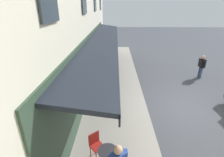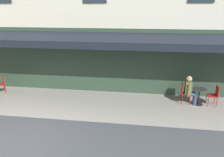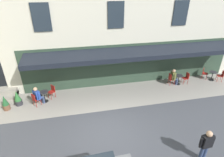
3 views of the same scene
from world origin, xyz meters
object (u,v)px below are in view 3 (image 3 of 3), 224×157
Objects in this scene: cafe_chair_red_facing_street at (52,91)px; potted_plant_entrance_right at (18,98)px; cafe_chair_red_under_awning at (186,77)px; cafe_table_near_entrance at (179,78)px; cafe_chair_red_by_window at (221,75)px; cafe_table_mid_terrace at (213,75)px; cafe_table_streetside at (44,95)px; cafe_chair_red_near_door at (204,72)px; seated_patron_in_olive at (174,76)px; cafe_chair_red_corner_right at (35,99)px; cafe_chair_red_back_row at (171,78)px; potted_plant_mid_terrace at (5,103)px; walking_pedestrian_in_black at (206,144)px; seated_companion_in_blue at (38,95)px.

potted_plant_entrance_right is (2.11, 0.45, -0.04)m from cafe_chair_red_facing_street.
cafe_chair_red_under_awning is 1.00× the size of cafe_chair_red_facing_street.
cafe_table_near_entrance is 0.82× the size of cafe_chair_red_by_window.
cafe_table_mid_terrace is 13.00m from cafe_table_streetside.
cafe_chair_red_under_awning is at bearing -178.35° from potted_plant_entrance_right.
cafe_table_near_entrance is at bearing 9.68° from cafe_chair_red_near_door.
cafe_table_streetside is 1.63m from potted_plant_entrance_right.
cafe_table_mid_terrace is 0.63m from cafe_chair_red_near_door.
cafe_chair_red_corner_right is at bearing 4.42° from seated_patron_in_olive.
cafe_chair_red_near_door is (-3.20, -0.38, 0.00)m from cafe_chair_red_back_row.
cafe_chair_red_by_window is 0.90× the size of potted_plant_mid_terrace.
potted_plant_mid_terrace is at bearing 4.67° from cafe_chair_red_near_door.
cafe_chair_red_near_door is at bearing -166.60° from cafe_chair_red_under_awning.
cafe_chair_red_under_awning is at bearing -176.30° from cafe_chair_red_corner_right.
cafe_chair_red_by_window is (-3.61, 0.25, 0.06)m from cafe_table_near_entrance.
cafe_table_near_entrance is 0.45× the size of walking_pedestrian_in_black.
cafe_table_streetside is 0.63m from cafe_chair_red_facing_street.
cafe_chair_red_corner_right is (13.49, 0.76, 0.06)m from cafe_table_mid_terrace.
cafe_table_streetside is 0.57× the size of seated_companion_in_blue.
seated_patron_in_olive is (-0.21, 0.02, 0.15)m from cafe_chair_red_back_row.
seated_patron_in_olive is at bearing -176.29° from seated_companion_in_blue.
potted_plant_mid_terrace is at bearing 2.95° from cafe_table_mid_terrace.
potted_plant_entrance_right is (15.20, 0.12, -0.04)m from cafe_chair_red_by_window.
cafe_chair_red_by_window is 15.82m from potted_plant_mid_terrace.
walking_pedestrian_in_black is (1.95, 6.56, 0.42)m from cafe_chair_red_back_row.
cafe_table_mid_terrace is 0.82× the size of cafe_chair_red_by_window.
cafe_chair_red_corner_right is at bearing -179.06° from potted_plant_mid_terrace.
cafe_chair_red_by_window reaches higher than cafe_table_near_entrance.
cafe_chair_red_near_door is 0.90× the size of potted_plant_mid_terrace.
cafe_table_mid_terrace is 3.46m from seated_patron_in_olive.
cafe_table_near_entrance is at bearing 174.99° from cafe_chair_red_back_row.
walking_pedestrian_in_black is (-7.70, 5.91, 0.26)m from seated_companion_in_blue.
cafe_table_near_entrance is at bearing -175.95° from cafe_chair_red_corner_right.
potted_plant_entrance_right is at bearing -147.40° from potted_plant_mid_terrace.
cafe_chair_red_under_awning is at bearing 179.45° from cafe_chair_red_facing_street.
walking_pedestrian_in_black reaches higher than cafe_chair_red_near_door.
cafe_table_streetside is at bearing 2.42° from cafe_chair_red_back_row.
cafe_table_streetside is at bearing 0.36° from cafe_chair_red_by_window.
potted_plant_mid_terrace reaches higher than cafe_chair_red_facing_street.
cafe_table_near_entrance is 0.63m from cafe_chair_red_under_awning.
cafe_chair_red_facing_street is 0.90× the size of potted_plant_mid_terrace.
potted_plant_mid_terrace is at bearing 4.07° from cafe_chair_red_back_row.
cafe_chair_red_under_awning is at bearing 176.44° from cafe_chair_red_back_row.
cafe_table_near_entrance is 7.02m from walking_pedestrian_in_black.
cafe_chair_red_near_door is at bearing -172.33° from seated_patron_in_olive.
cafe_chair_red_corner_right is 0.70× the size of seated_companion_in_blue.
cafe_table_streetside is (9.33, 0.39, -0.06)m from cafe_chair_red_back_row.
cafe_chair_red_back_row is 0.26m from seated_patron_in_olive.
cafe_chair_red_near_door is at bearing -41.99° from cafe_table_mid_terrace.
cafe_chair_red_near_door is 3.02m from seated_patron_in_olive.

